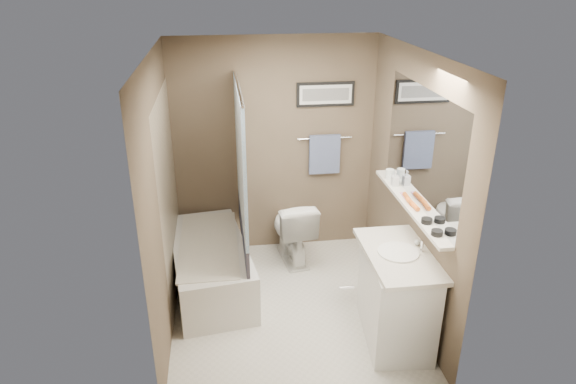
{
  "coord_description": "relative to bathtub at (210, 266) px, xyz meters",
  "views": [
    {
      "loc": [
        -0.58,
        -4.05,
        3.0
      ],
      "look_at": [
        0.0,
        0.15,
        1.15
      ],
      "focal_mm": 32.0,
      "sensor_mm": 36.0,
      "label": 1
    }
  ],
  "objects": [
    {
      "name": "pink_comb",
      "position": [
        1.79,
        -0.46,
        0.87
      ],
      "size": [
        0.04,
        0.16,
        0.01
      ],
      "primitive_type": "cube",
      "rotation": [
        0.0,
        0.0,
        -0.03
      ],
      "color": "pink",
      "rests_on": "shelf"
    },
    {
      "name": "door",
      "position": [
        1.3,
        -1.69,
        0.75
      ],
      "size": [
        0.8,
        0.02,
        2.0
      ],
      "primitive_type": "cube",
      "color": "silver",
      "rests_on": "wall_front"
    },
    {
      "name": "countertop",
      "position": [
        1.59,
        -0.97,
        0.57
      ],
      "size": [
        0.54,
        0.96,
        0.04
      ],
      "primitive_type": "cube",
      "color": "beige",
      "rests_on": "vanity"
    },
    {
      "name": "curtain_upper",
      "position": [
        0.35,
        0.05,
        1.15
      ],
      "size": [
        0.03,
        1.45,
        1.28
      ],
      "primitive_type": "cube",
      "color": "white",
      "rests_on": "curtain_rod"
    },
    {
      "name": "curtain_rod",
      "position": [
        0.35,
        0.05,
        1.8
      ],
      "size": [
        0.02,
        1.55,
        0.02
      ],
      "primitive_type": "cylinder",
      "rotation": [
        1.57,
        0.0,
        0.0
      ],
      "color": "silver",
      "rests_on": "wall_left"
    },
    {
      "name": "candle_bowl_near",
      "position": [
        1.79,
        -1.2,
        0.89
      ],
      "size": [
        0.09,
        0.09,
        0.04
      ],
      "primitive_type": "cylinder",
      "color": "black",
      "rests_on": "shelf"
    },
    {
      "name": "wall_back",
      "position": [
        0.75,
        0.78,
        0.95
      ],
      "size": [
        2.2,
        0.04,
        2.4
      ],
      "primitive_type": "cube",
      "color": "brown",
      "rests_on": "ground"
    },
    {
      "name": "shelf",
      "position": [
        1.79,
        -0.6,
        0.85
      ],
      "size": [
        0.12,
        1.6,
        0.03
      ],
      "primitive_type": "cube",
      "color": "silver",
      "rests_on": "wall_right"
    },
    {
      "name": "ceiling",
      "position": [
        0.75,
        -0.45,
        2.13
      ],
      "size": [
        2.2,
        2.5,
        0.04
      ],
      "primitive_type": "cube",
      "color": "white",
      "rests_on": "wall_back"
    },
    {
      "name": "tub_rim",
      "position": [
        -0.0,
        0.0,
        0.25
      ],
      "size": [
        0.56,
        1.36,
        0.02
      ],
      "primitive_type": "cube",
      "color": "beige",
      "rests_on": "bathtub"
    },
    {
      "name": "wall_front",
      "position": [
        0.75,
        -1.68,
        0.95
      ],
      "size": [
        2.2,
        0.04,
        2.4
      ],
      "primitive_type": "cube",
      "color": "brown",
      "rests_on": "ground"
    },
    {
      "name": "ground",
      "position": [
        0.75,
        -0.45,
        -0.25
      ],
      "size": [
        2.5,
        2.5,
        0.0
      ],
      "primitive_type": "plane",
      "color": "silver",
      "rests_on": "ground"
    },
    {
      "name": "glass_jar",
      "position": [
        1.79,
        -0.04,
        0.92
      ],
      "size": [
        0.08,
        0.08,
        0.1
      ],
      "primitive_type": "cylinder",
      "color": "white",
      "rests_on": "shelf"
    },
    {
      "name": "candle_bowl_far",
      "position": [
        1.79,
        -0.99,
        0.89
      ],
      "size": [
        0.09,
        0.09,
        0.04
      ],
      "primitive_type": "cylinder",
      "color": "black",
      "rests_on": "shelf"
    },
    {
      "name": "door_handle",
      "position": [
        0.97,
        -1.64,
        0.75
      ],
      "size": [
        0.1,
        0.02,
        0.02
      ],
      "primitive_type": "cylinder",
      "rotation": [
        0.0,
        1.57,
        0.0
      ],
      "color": "silver",
      "rests_on": "door"
    },
    {
      "name": "toilet",
      "position": [
        0.9,
        0.45,
        0.12
      ],
      "size": [
        0.5,
        0.77,
        0.74
      ],
      "primitive_type": "imported",
      "rotation": [
        0.0,
        0.0,
        3.27
      ],
      "color": "white",
      "rests_on": "ground"
    },
    {
      "name": "curtain_lower",
      "position": [
        0.35,
        0.05,
        0.33
      ],
      "size": [
        0.03,
        1.45,
        0.36
      ],
      "primitive_type": "cube",
      "color": "#282F4B",
      "rests_on": "curtain_rod"
    },
    {
      "name": "mirror",
      "position": [
        1.84,
        -0.6,
        1.37
      ],
      "size": [
        0.02,
        1.6,
        1.0
      ],
      "primitive_type": "cube",
      "color": "silver",
      "rests_on": "wall_right"
    },
    {
      "name": "faucet_knob",
      "position": [
        1.78,
        -0.87,
        0.62
      ],
      "size": [
        0.05,
        0.05,
        0.05
      ],
      "primitive_type": "sphere",
      "color": "silver",
      "rests_on": "countertop"
    },
    {
      "name": "towel_bar",
      "position": [
        1.3,
        0.77,
        1.05
      ],
      "size": [
        0.6,
        0.02,
        0.02
      ],
      "primitive_type": "cylinder",
      "rotation": [
        0.0,
        1.57,
        0.0
      ],
      "color": "silver",
      "rests_on": "wall_back"
    },
    {
      "name": "tile_surround",
      "position": [
        -0.34,
        0.05,
        0.75
      ],
      "size": [
        0.02,
        1.55,
        2.0
      ],
      "primitive_type": "cube",
      "color": "tan",
      "rests_on": "wall_left"
    },
    {
      "name": "wall_right",
      "position": [
        1.83,
        -0.45,
        0.95
      ],
      "size": [
        0.04,
        2.5,
        2.4
      ],
      "primitive_type": "cube",
      "color": "brown",
      "rests_on": "ground"
    },
    {
      "name": "bathtub",
      "position": [
        0.0,
        0.0,
        0.0
      ],
      "size": [
        0.9,
        1.58,
        0.5
      ],
      "primitive_type": "cube",
      "rotation": [
        0.0,
        0.0,
        0.14
      ],
      "color": "silver",
      "rests_on": "ground"
    },
    {
      "name": "art_mat",
      "position": [
        1.3,
        0.77,
        1.53
      ],
      "size": [
        0.56,
        0.0,
        0.2
      ],
      "primitive_type": "cube",
      "color": "white",
      "rests_on": "art_frame"
    },
    {
      "name": "wall_left",
      "position": [
        -0.33,
        -0.45,
        0.95
      ],
      "size": [
        0.04,
        2.5,
        2.4
      ],
      "primitive_type": "cube",
      "color": "brown",
      "rests_on": "ground"
    },
    {
      "name": "art_image",
      "position": [
        1.3,
        0.77,
        1.53
      ],
      "size": [
        0.5,
        0.0,
        0.13
      ],
      "primitive_type": "cube",
      "color": "#595959",
      "rests_on": "art_mat"
    },
    {
      "name": "vanity",
      "position": [
        1.6,
        -0.97,
        0.15
      ],
      "size": [
        0.59,
        0.94,
        0.8
      ],
      "primitive_type": "cube",
      "rotation": [
        0.0,
        0.0,
        -0.1
      ],
      "color": "white",
      "rests_on": "ground"
    },
    {
      "name": "hair_brush_back",
      "position": [
        1.79,
        -0.56,
        0.89
      ],
      "size": [
        0.05,
        0.22,
        0.04
      ],
      "primitive_type": "cylinder",
      "rotation": [
        1.57,
        0.0,
        -0.05
      ],
      "color": "#C3571B",
      "rests_on": "shelf"
    },
    {
      "name": "art_frame",
      "position": [
        1.3,
        0.78,
        1.53
      ],
      "size": [
        0.62,
        0.02,
        0.26
      ],
      "primitive_type": "cube",
      "color": "black",
      "rests_on": "wall_back"
    },
    {
      "name": "sink_basin",
      "position": [
        1.58,
        -0.97,
        0.6
      ],
      "size": [
        0.34,
        0.34,
        0.01
      ],
      "primitive_type": "cylinder",
      "color": "white",
      "rests_on": "countertop"
    },
    {
      "name": "faucet_spout",
      "position": [
        1.78,
        -0.97,
        0.64
      ],
      "size": [
        0.02,
        0.02,
        0.1
      ],
      "primitive_type": "cylinder",
      "color": "silver",
      "rests_on": "countertop"
    },
    {
      "name": "hair_brush_front",
      "position": [
        1.79,
        -0.68,
        0.89
      ],
      "size": [
        0.05,
        0.22,
        0.04
      ],
      "primitive_type": "cylinder",
      "rotation": [
        1.57,
        0.0,
        0.06
      ],
      "color": "orange",
      "rests_on": "shelf"
    },
    {
      "name": "towel",
      "position": [
        1.3,
        0.75,
        0.87
      ],
      "size": [
        0.34,
        0.05,
        0.44
      ],
      "primitive_type": "cube",
      "color": "#7D8EB6",
      "rests_on": "towel_bar"
    },
    {
      "name": "soap_bottle",
      "position": [
        1.79,
        -0.2,
        0.94
      ],
      "size": [
        0.07,
        0.07,
        0.14
      ],
      "primitive_type": "imported",
      "rotation": [
        0.0,
        0.0,
        -0.06
      ],
      "color": "#999999",
      "rests_on": "shelf"
    }
  ]
}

